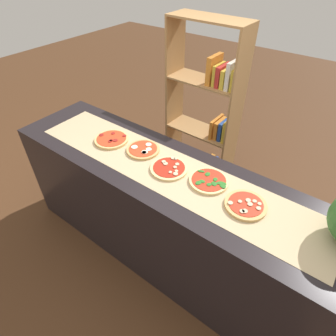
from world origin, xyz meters
name	(u,v)px	position (x,y,z in m)	size (l,w,h in m)	color
ground_plane	(168,251)	(0.00, 0.00, 0.00)	(12.00, 12.00, 0.00)	#4C2D19
counter	(168,216)	(0.00, 0.00, 0.46)	(2.54, 0.65, 0.93)	black
parchment_paper	(168,170)	(0.00, 0.00, 0.93)	(2.15, 0.42, 0.00)	tan
pizza_pepperoni_0	(112,139)	(-0.55, 0.02, 0.94)	(0.26, 0.26, 0.03)	#DBB26B
pizza_mozzarella_1	(143,149)	(-0.28, 0.07, 0.94)	(0.24, 0.24, 0.03)	tan
pizza_mushroom_2	(169,168)	(0.00, 0.01, 0.94)	(0.25, 0.25, 0.02)	#E5C17F
pizza_spinach_3	(209,181)	(0.28, 0.06, 0.94)	(0.25, 0.25, 0.03)	#E5C17F
pizza_mushroom_4	(246,205)	(0.55, 0.01, 0.94)	(0.24, 0.24, 0.03)	tan
bookshelf	(210,114)	(-0.30, 1.10, 0.77)	(0.73, 0.31, 1.62)	#A87A47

